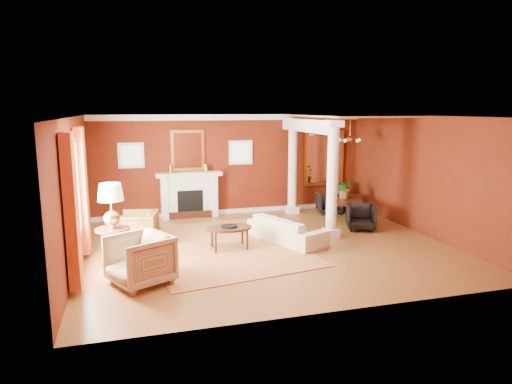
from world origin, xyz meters
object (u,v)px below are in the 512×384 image
object	(u,v)px
coffee_table	(229,229)
side_table	(111,210)
armchair_stripe	(140,257)
armchair_leopard	(138,227)
dining_table	(347,203)
sofa	(287,225)

from	to	relation	value
coffee_table	side_table	xyz separation A→B (m)	(-2.43, -0.46, 0.68)
armchair_stripe	side_table	bearing A→B (deg)	175.79
armchair_leopard	dining_table	distance (m)	5.84
coffee_table	armchair_stripe	bearing A→B (deg)	-141.37
armchair_stripe	dining_table	distance (m)	6.76
sofa	armchair_stripe	world-z (taller)	armchair_stripe
armchair_leopard	coffee_table	distance (m)	2.13
sofa	armchair_leopard	world-z (taller)	armchair_leopard
dining_table	side_table	bearing A→B (deg)	135.15
armchair_leopard	armchair_stripe	world-z (taller)	armchair_stripe
sofa	armchair_leopard	bearing A→B (deg)	55.13
side_table	dining_table	bearing A→B (deg)	20.94
armchair_leopard	armchair_stripe	bearing A→B (deg)	11.60
coffee_table	dining_table	world-z (taller)	dining_table
armchair_stripe	coffee_table	size ratio (longest dim) A/B	0.99
armchair_stripe	side_table	distance (m)	1.36
sofa	side_table	world-z (taller)	side_table
armchair_leopard	side_table	distance (m)	1.62
dining_table	armchair_stripe	bearing A→B (deg)	145.37
sofa	dining_table	bearing A→B (deg)	-77.55
sofa	coffee_table	xyz separation A→B (m)	(-1.41, -0.21, 0.07)
side_table	coffee_table	bearing A→B (deg)	10.79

